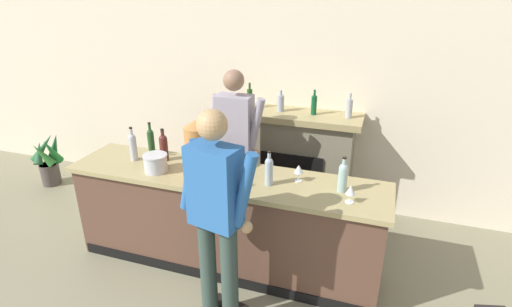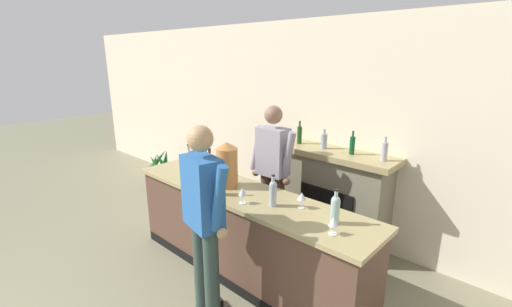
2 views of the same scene
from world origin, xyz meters
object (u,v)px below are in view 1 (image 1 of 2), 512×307
at_px(ice_bucket_steel, 156,163).
at_px(person_customer, 217,216).
at_px(fireplace_stone, 296,161).
at_px(wine_bottle_merlot_tall, 269,170).
at_px(potted_plant_corner, 48,160).
at_px(wine_bottle_cabernet_heavy, 133,146).
at_px(wine_glass_back_row, 351,191).
at_px(wine_bottle_burgundy_dark, 194,169).
at_px(wine_bottle_port_short, 164,146).
at_px(wine_bottle_chardonnay_pale, 151,141).
at_px(person_bartender, 235,145).
at_px(wine_glass_by_dispenser, 235,176).
at_px(copper_dispenser, 197,146).
at_px(wine_glass_front_left, 299,170).
at_px(wine_bottle_riesling_slim, 343,176).

bearing_deg(ice_bucket_steel, person_customer, -34.22).
relative_size(fireplace_stone, wine_bottle_merlot_tall, 4.92).
distance_m(potted_plant_corner, wine_bottle_merlot_tall, 3.52).
height_order(wine_bottle_cabernet_heavy, wine_glass_back_row, wine_bottle_cabernet_heavy).
distance_m(wine_bottle_burgundy_dark, wine_bottle_port_short, 0.62).
bearing_deg(fireplace_stone, wine_bottle_chardonnay_pale, -140.26).
relative_size(person_bartender, ice_bucket_steel, 7.97).
height_order(fireplace_stone, wine_glass_by_dispenser, fireplace_stone).
xyz_separation_m(ice_bucket_steel, wine_glass_by_dispenser, (0.80, -0.07, 0.03)).
relative_size(copper_dispenser, wine_glass_by_dispenser, 3.06).
distance_m(ice_bucket_steel, wine_bottle_chardonnay_pale, 0.41).
bearing_deg(wine_bottle_merlot_tall, copper_dispenser, 175.30).
relative_size(wine_bottle_merlot_tall, wine_glass_back_row, 2.09).
xyz_separation_m(wine_bottle_cabernet_heavy, wine_bottle_merlot_tall, (1.38, -0.08, -0.01)).
distance_m(fireplace_stone, wine_glass_front_left, 1.24).
bearing_deg(wine_bottle_port_short, wine_bottle_riesling_slim, -3.05).
xyz_separation_m(wine_bottle_chardonnay_pale, wine_glass_front_left, (1.51, -0.10, -0.04)).
distance_m(wine_bottle_port_short, wine_glass_front_left, 1.33).
height_order(wine_bottle_merlot_tall, wine_glass_by_dispenser, wine_bottle_merlot_tall).
bearing_deg(wine_bottle_cabernet_heavy, wine_bottle_port_short, 17.61).
bearing_deg(person_customer, wine_bottle_port_short, 137.73).
relative_size(wine_bottle_chardonnay_pale, wine_glass_by_dispenser, 2.13).
distance_m(wine_bottle_riesling_slim, wine_glass_back_row, 0.19).
relative_size(fireplace_stone, wine_bottle_port_short, 4.72).
height_order(fireplace_stone, person_customer, person_customer).
distance_m(wine_bottle_burgundy_dark, wine_glass_front_left, 0.89).
xyz_separation_m(potted_plant_corner, wine_glass_front_left, (3.56, -0.70, 0.70)).
bearing_deg(wine_glass_by_dispenser, potted_plant_corner, 162.19).
height_order(ice_bucket_steel, wine_bottle_cabernet_heavy, wine_bottle_cabernet_heavy).
bearing_deg(person_customer, potted_plant_corner, 154.50).
relative_size(wine_bottle_merlot_tall, wine_bottle_chardonnay_pale, 0.90).
bearing_deg(wine_bottle_port_short, wine_bottle_chardonnay_pale, 158.30).
xyz_separation_m(wine_bottle_burgundy_dark, wine_glass_front_left, (0.83, 0.33, -0.03)).
bearing_deg(copper_dispenser, wine_bottle_chardonnay_pale, 162.82).
height_order(wine_bottle_burgundy_dark, wine_glass_front_left, wine_bottle_burgundy_dark).
bearing_deg(wine_glass_by_dispenser, fireplace_stone, 82.23).
xyz_separation_m(person_customer, wine_glass_back_row, (0.88, 0.57, 0.06)).
xyz_separation_m(person_customer, copper_dispenser, (-0.49, 0.72, 0.20)).
relative_size(person_customer, ice_bucket_steel, 8.06).
bearing_deg(person_bartender, wine_bottle_chardonnay_pale, -149.02).
relative_size(fireplace_stone, copper_dispenser, 3.08).
relative_size(fireplace_stone, wine_bottle_riesling_slim, 4.95).
bearing_deg(wine_bottle_chardonnay_pale, wine_bottle_burgundy_dark, -32.38).
distance_m(wine_bottle_burgundy_dark, wine_glass_back_row, 1.29).
distance_m(copper_dispenser, wine_glass_front_left, 0.92).
bearing_deg(person_bartender, wine_bottle_cabernet_heavy, -143.90).
bearing_deg(wine_bottle_riesling_slim, wine_bottle_merlot_tall, -172.56).
xyz_separation_m(wine_bottle_merlot_tall, wine_glass_by_dispenser, (-0.25, -0.15, -0.02)).
relative_size(potted_plant_corner, wine_bottle_chardonnay_pale, 2.16).
xyz_separation_m(potted_plant_corner, wine_bottle_merlot_tall, (3.33, -0.84, 0.73)).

